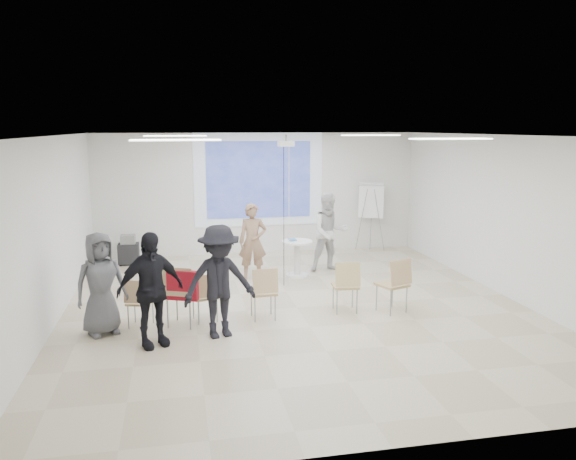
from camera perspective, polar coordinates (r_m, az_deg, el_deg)
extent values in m
cube|color=beige|center=(10.02, 0.91, -8.15)|extent=(8.00, 9.00, 0.10)
cube|color=white|center=(9.50, 0.96, 9.87)|extent=(8.00, 9.00, 0.10)
cube|color=silver|center=(14.07, -3.00, 3.72)|extent=(8.00, 0.10, 3.00)
cube|color=silver|center=(9.64, -23.31, -0.24)|extent=(0.10, 9.00, 3.00)
cube|color=silver|center=(11.21, 21.62, 1.27)|extent=(0.10, 9.00, 3.00)
cube|color=silver|center=(13.97, -2.97, 5.12)|extent=(3.20, 0.01, 2.30)
cube|color=#2E3F9C|center=(13.96, -2.97, 5.11)|extent=(2.60, 0.01, 1.90)
cylinder|color=white|center=(11.99, 0.92, -4.62)|extent=(0.48, 0.48, 0.05)
cylinder|color=silver|center=(11.91, 0.93, -2.99)|extent=(0.13, 0.13, 0.70)
cylinder|color=white|center=(11.83, 0.93, -1.21)|extent=(0.65, 0.65, 0.04)
cube|color=white|center=(11.80, 1.22, -1.10)|extent=(0.24, 0.19, 0.01)
cube|color=teal|center=(11.86, 0.46, -0.98)|extent=(0.15, 0.22, 0.02)
imported|color=#9B775F|center=(11.64, -3.61, -0.68)|extent=(0.70, 0.51, 1.81)
imported|color=silver|center=(12.32, 4.25, 0.19)|extent=(0.96, 0.78, 1.91)
cube|color=white|center=(11.85, -2.93, 0.95)|extent=(0.05, 0.12, 0.04)
cube|color=white|center=(12.46, 3.17, 1.87)|extent=(0.04, 0.11, 0.04)
cube|color=tan|center=(9.31, -14.78, -7.09)|extent=(0.46, 0.46, 0.04)
cube|color=tan|center=(9.08, -15.22, -6.09)|extent=(0.38, 0.17, 0.35)
cylinder|color=gray|center=(9.29, -15.92, -8.50)|extent=(0.02, 0.02, 0.39)
cylinder|color=gray|center=(9.19, -14.14, -8.62)|extent=(0.02, 0.02, 0.39)
cylinder|color=gray|center=(9.55, -15.29, -7.93)|extent=(0.02, 0.02, 0.39)
cylinder|color=#94979C|center=(9.46, -13.56, -8.04)|extent=(0.02, 0.02, 0.39)
cube|color=tan|center=(9.17, -10.63, -6.51)|extent=(0.61, 0.61, 0.04)
cube|color=tan|center=(8.90, -11.23, -5.20)|extent=(0.47, 0.27, 0.44)
cylinder|color=gray|center=(9.16, -12.13, -8.27)|extent=(0.03, 0.03, 0.49)
cylinder|color=gray|center=(9.02, -9.91, -8.49)|extent=(0.03, 0.03, 0.49)
cylinder|color=#92969A|center=(9.49, -11.21, -7.57)|extent=(0.03, 0.03, 0.49)
cylinder|color=gray|center=(9.35, -9.06, -7.77)|extent=(0.03, 0.03, 0.49)
cube|color=tan|center=(9.35, -8.45, -6.70)|extent=(0.46, 0.46, 0.04)
cube|color=tan|center=(9.11, -8.17, -5.64)|extent=(0.39, 0.16, 0.36)
cylinder|color=#96999F|center=(9.23, -9.08, -8.30)|extent=(0.02, 0.02, 0.40)
cylinder|color=gray|center=(9.31, -7.23, -8.08)|extent=(0.02, 0.02, 0.40)
cylinder|color=gray|center=(9.51, -9.59, -7.74)|extent=(0.02, 0.02, 0.40)
cylinder|color=gray|center=(9.59, -7.79, -7.54)|extent=(0.02, 0.02, 0.40)
cube|color=tan|center=(9.35, -2.55, -6.35)|extent=(0.43, 0.43, 0.04)
cube|color=tan|center=(9.09, -2.32, -5.21)|extent=(0.42, 0.10, 0.40)
cylinder|color=#95989D|center=(9.23, -3.36, -8.07)|extent=(0.02, 0.02, 0.44)
cylinder|color=gray|center=(9.29, -1.30, -7.92)|extent=(0.02, 0.02, 0.44)
cylinder|color=gray|center=(9.54, -3.73, -7.44)|extent=(0.02, 0.02, 0.44)
cylinder|color=gray|center=(9.61, -1.74, -7.30)|extent=(0.02, 0.02, 0.44)
cube|color=tan|center=(9.74, 5.82, -5.65)|extent=(0.46, 0.46, 0.04)
cube|color=tan|center=(9.48, 6.11, -4.52)|extent=(0.43, 0.12, 0.40)
cylinder|color=gray|center=(9.61, 5.00, -7.31)|extent=(0.02, 0.02, 0.44)
cylinder|color=gray|center=(9.68, 7.01, -7.21)|extent=(0.02, 0.02, 0.44)
cylinder|color=#97999F|center=(9.93, 4.62, -6.71)|extent=(0.02, 0.02, 0.44)
cylinder|color=#919399|center=(10.00, 6.56, -6.62)|extent=(0.02, 0.02, 0.44)
cube|color=tan|center=(9.83, 10.51, -5.48)|extent=(0.57, 0.57, 0.04)
cube|color=tan|center=(9.61, 11.42, -4.24)|extent=(0.45, 0.24, 0.43)
cylinder|color=gray|center=(9.65, 10.39, -7.29)|extent=(0.03, 0.03, 0.47)
cylinder|color=#95999D|center=(9.89, 11.95, -6.91)|extent=(0.03, 0.03, 0.47)
cylinder|color=#96989E|center=(9.91, 8.98, -6.77)|extent=(0.03, 0.03, 0.47)
cylinder|color=gray|center=(10.14, 10.54, -6.42)|extent=(0.03, 0.03, 0.47)
cube|color=#B41625|center=(8.90, -10.66, -5.56)|extent=(0.49, 0.29, 0.47)
imported|color=black|center=(9.36, -8.47, -6.48)|extent=(0.34, 0.28, 0.02)
imported|color=black|center=(8.29, -13.84, -5.09)|extent=(1.31, 1.08, 1.94)
imported|color=black|center=(8.47, -7.00, -4.47)|extent=(1.39, 0.96, 1.95)
imported|color=#5C5D61|center=(9.01, -18.54, -4.61)|extent=(1.03, 0.89, 1.78)
cylinder|color=#94979C|center=(14.42, 7.47, 1.04)|extent=(0.22, 0.30, 1.59)
cylinder|color=gray|center=(14.38, 9.26, 0.97)|extent=(0.35, 0.07, 1.59)
cylinder|color=gray|center=(14.68, 8.45, 1.19)|extent=(0.17, 0.34, 1.59)
cube|color=white|center=(14.43, 8.45, 3.02)|extent=(0.65, 0.42, 0.89)
cube|color=#92949A|center=(14.42, 8.50, 4.63)|extent=(0.61, 0.31, 0.06)
cube|color=black|center=(13.49, -15.88, -2.31)|extent=(0.47, 0.38, 0.46)
cube|color=gray|center=(13.43, -15.95, -0.92)|extent=(0.33, 0.28, 0.20)
cylinder|color=black|center=(13.43, -16.67, -3.42)|extent=(0.06, 0.06, 0.06)
cylinder|color=black|center=(13.39, -15.09, -3.38)|extent=(0.06, 0.06, 0.06)
cylinder|color=black|center=(13.70, -16.55, -3.15)|extent=(0.06, 0.06, 0.06)
cylinder|color=black|center=(13.66, -15.01, -3.10)|extent=(0.06, 0.06, 0.06)
cube|color=white|center=(10.99, -0.21, 8.75)|extent=(0.30, 0.25, 0.10)
cylinder|color=gray|center=(10.99, -0.21, 9.33)|extent=(0.04, 0.04, 0.14)
cylinder|color=black|center=(11.04, -0.43, 1.27)|extent=(0.01, 0.01, 2.77)
cylinder|color=white|center=(11.04, 0.10, 1.27)|extent=(0.01, 0.01, 2.77)
cube|color=white|center=(11.28, -11.38, 9.36)|extent=(1.20, 0.30, 0.02)
cube|color=white|center=(11.97, 8.40, 9.50)|extent=(1.20, 0.30, 0.02)
cube|color=white|center=(7.78, -11.33, 8.95)|extent=(1.20, 0.30, 0.02)
cube|color=white|center=(8.76, 16.19, 8.89)|extent=(1.20, 0.30, 0.02)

